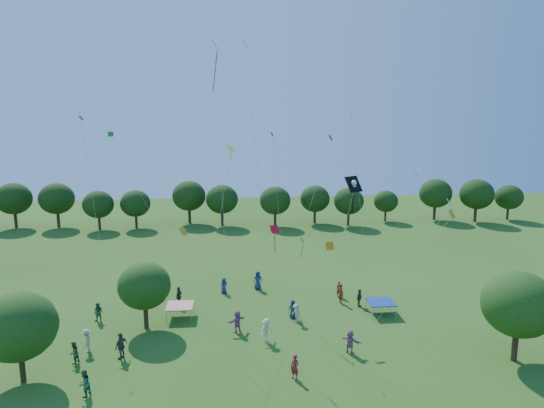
{
  "coord_description": "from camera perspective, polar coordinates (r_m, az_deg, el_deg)",
  "views": [
    {
      "loc": [
        -2.97,
        -17.43,
        16.94
      ],
      "look_at": [
        0.0,
        14.0,
        11.0
      ],
      "focal_mm": 32.0,
      "sensor_mm": 36.0,
      "label": 1
    }
  ],
  "objects": [
    {
      "name": "small_kite_12",
      "position": [
        33.28,
        -2.2,
        9.01
      ],
      "size": [
        1.88,
        2.13,
        20.42
      ],
      "color": "#1597D8"
    },
    {
      "name": "crowd_person_6",
      "position": [
        41.51,
        2.47,
        -12.23
      ],
      "size": [
        0.8,
        0.45,
        1.61
      ],
      "primitive_type": "imported",
      "rotation": [
        0.0,
        0.0,
        0.02
      ],
      "color": "navy",
      "rests_on": "ground"
    },
    {
      "name": "crowd_person_9",
      "position": [
        38.52,
        -20.96,
        -14.8
      ],
      "size": [
        0.53,
        1.12,
        1.69
      ],
      "primitive_type": "imported",
      "rotation": [
        0.0,
        0.0,
        4.74
      ],
      "color": "#B0AD8D",
      "rests_on": "ground"
    },
    {
      "name": "small_kite_10",
      "position": [
        31.83,
        -8.37,
        -5.57
      ],
      "size": [
        6.35,
        2.3,
        8.5
      ],
      "color": "orange"
    },
    {
      "name": "small_kite_3",
      "position": [
        46.92,
        -16.33,
        3.53
      ],
      "size": [
        7.42,
        4.46,
        13.93
      ],
      "color": "#178125"
    },
    {
      "name": "small_kite_0",
      "position": [
        33.81,
        0.32,
        -4.48
      ],
      "size": [
        0.78,
        0.69,
        7.97
      ],
      "color": "red"
    },
    {
      "name": "crowd_person_0",
      "position": [
        47.77,
        -1.68,
        -8.95
      ],
      "size": [
        0.95,
        0.58,
        1.83
      ],
      "primitive_type": "imported",
      "rotation": [
        0.0,
        0.0,
        6.39
      ],
      "color": "navy",
      "rests_on": "ground"
    },
    {
      "name": "crowd_person_4",
      "position": [
        44.62,
        -10.9,
        -10.62
      ],
      "size": [
        0.81,
        1.15,
        1.8
      ],
      "primitive_type": "imported",
      "rotation": [
        0.0,
        0.0,
        4.37
      ],
      "color": "#3E3431",
      "rests_on": "ground"
    },
    {
      "name": "small_kite_7",
      "position": [
        35.9,
        18.9,
        -2.06
      ],
      "size": [
        5.28,
        1.02,
        9.79
      ],
      "color": "#0EBBD5"
    },
    {
      "name": "crowd_person_12",
      "position": [
        47.01,
        -5.68,
        -9.52
      ],
      "size": [
        0.87,
        0.72,
        1.54
      ],
      "primitive_type": "imported",
      "rotation": [
        0.0,
        0.0,
        0.48
      ],
      "color": "navy",
      "rests_on": "ground"
    },
    {
      "name": "near_tree_west",
      "position": [
        35.19,
        -27.71,
        -12.64
      ],
      "size": [
        4.81,
        4.81,
        5.92
      ],
      "color": "#422B19",
      "rests_on": "ground"
    },
    {
      "name": "small_kite_9",
      "position": [
        40.83,
        19.42,
        -2.34
      ],
      "size": [
        5.67,
        2.52,
        8.13
      ],
      "color": "orange"
    },
    {
      "name": "small_kite_11",
      "position": [
        38.39,
        3.13,
        -5.73
      ],
      "size": [
        2.13,
        0.82,
        6.0
      ],
      "color": "green"
    },
    {
      "name": "pirate_kite",
      "position": [
        30.41,
        9.5,
        1.89
      ],
      "size": [
        2.14,
        3.0,
        11.78
      ],
      "color": "black"
    },
    {
      "name": "crowd_person_7",
      "position": [
        32.98,
        2.7,
        -18.6
      ],
      "size": [
        0.73,
        0.7,
        1.65
      ],
      "primitive_type": "imported",
      "rotation": [
        0.0,
        0.0,
        5.57
      ],
      "color": "maroon",
      "rests_on": "ground"
    },
    {
      "name": "crowd_person_13",
      "position": [
        44.88,
        8.12,
        -10.37
      ],
      "size": [
        0.54,
        0.75,
        1.84
      ],
      "primitive_type": "imported",
      "rotation": [
        0.0,
        0.0,
        1.72
      ],
      "color": "maroon",
      "rests_on": "ground"
    },
    {
      "name": "crowd_person_2",
      "position": [
        37.29,
        -22.28,
        -15.88
      ],
      "size": [
        0.68,
        0.86,
        1.55
      ],
      "primitive_type": "imported",
      "rotation": [
        0.0,
        0.0,
        4.31
      ],
      "color": "#255635",
      "rests_on": "ground"
    },
    {
      "name": "near_tree_north",
      "position": [
        39.99,
        -14.79,
        -9.28
      ],
      "size": [
        4.14,
        4.14,
        5.42
      ],
      "color": "#422B19",
      "rests_on": "ground"
    },
    {
      "name": "small_kite_1",
      "position": [
        38.44,
        6.11,
        -5.75
      ],
      "size": [
        4.4,
        1.44,
        5.71
      ],
      "color": "orange"
    },
    {
      "name": "small_kite_13",
      "position": [
        39.0,
        15.17,
        -0.71
      ],
      "size": [
        2.35,
        3.48,
        11.29
      ],
      "color": "#8C1996"
    },
    {
      "name": "crowd_person_14",
      "position": [
        43.22,
        -19.74,
        -11.91
      ],
      "size": [
        0.87,
        0.57,
        1.63
      ],
      "primitive_type": "imported",
      "rotation": [
        0.0,
        0.0,
        -0.18
      ],
      "color": "#26583C",
      "rests_on": "ground"
    },
    {
      "name": "tent_blue",
      "position": [
        43.26,
        12.7,
        -11.19
      ],
      "size": [
        2.2,
        2.2,
        1.1
      ],
      "color": "navy",
      "rests_on": "ground"
    },
    {
      "name": "near_tree_east",
      "position": [
        37.63,
        27.05,
        -10.47
      ],
      "size": [
        4.96,
        4.96,
        6.37
      ],
      "color": "#422B19",
      "rests_on": "ground"
    },
    {
      "name": "crowd_person_11",
      "position": [
        36.42,
        9.19,
        -15.69
      ],
      "size": [
        1.55,
        1.54,
        1.72
      ],
      "primitive_type": "imported",
      "rotation": [
        0.0,
        0.0,
        2.36
      ],
      "color": "#A9628D",
      "rests_on": "ground"
    },
    {
      "name": "crowd_person_1",
      "position": [
        46.33,
        7.84,
        -9.88
      ],
      "size": [
        0.68,
        0.59,
        1.53
      ],
      "primitive_type": "imported",
      "rotation": [
        0.0,
        0.0,
        3.6
      ],
      "color": "maroon",
      "rests_on": "ground"
    },
    {
      "name": "crowd_person_5",
      "position": [
        39.09,
        -4.12,
        -13.61
      ],
      "size": [
        1.69,
        1.47,
        1.79
      ],
      "primitive_type": "imported",
      "rotation": [
        0.0,
        0.0,
        3.78
      ],
      "color": "#9F5C87",
      "rests_on": "ground"
    },
    {
      "name": "small_kite_5",
      "position": [
        42.53,
        -20.68,
        3.23
      ],
      "size": [
        3.17,
        6.64,
        15.42
      ],
      "color": "#9E1A85"
    },
    {
      "name": "crowd_person_8",
      "position": [
        33.26,
        -21.22,
        -19.06
      ],
      "size": [
        0.77,
        0.95,
        1.7
      ],
      "primitive_type": "imported",
      "rotation": [
        0.0,
        0.0,
        4.27
      ],
      "color": "#2B643C",
      "rests_on": "ground"
    },
    {
      "name": "small_kite_6",
      "position": [
        39.61,
        9.69,
        6.35
      ],
      "size": [
        2.17,
        1.01,
        16.2
      ],
      "color": "white"
    },
    {
      "name": "crowd_person_10",
      "position": [
        44.41,
        10.23,
        -10.82
      ],
      "size": [
        0.92,
        1.01,
        1.61
      ],
      "primitive_type": "imported",
      "rotation": [
        0.0,
        0.0,
        0.9
      ],
      "color": "#413A34",
      "rests_on": "ground"
    },
    {
      "name": "small_kite_2",
      "position": [
        36.94,
        -5.44,
        3.0
      ],
      "size": [
        2.68,
        1.58,
        13.25
      ],
      "color": "#E7FB16"
    },
    {
      "name": "crowd_person_15",
      "position": [
        40.69,
        2.87,
        -12.71
      ],
      "size": [
        0.93,
        1.16,
        1.62
      ],
      "primitive_type": "imported",
      "rotation": [
        0.0,
        0.0,
        5.22
      ],
      "color": "#B8B693",
      "rests_on": "ground"
    },
    {
      "name": "crowd_person_3",
      "position": [
        37.52,
        -0.66,
        -14.63
      ],
      "size": [
        1.24,
        1.21,
        1.83
      ],
      "primitive_type": "imported",
      "rotation": [
        0.0,
        0.0,
        0.75
      ],
      "color": "beige",
      "rests_on": "ground"
    },
    {
      "name": "red_high_kite",
      "position": [
        36.82,
        -6.49,
        12.68
      ],
      "size": [
        0.98,
        7.08,
        21.05
      ],
      "color": "red"
    },
    {
      "name": "small_kite_4",
      "position": [
        40.68,
        0.53,
        2.03
      ],
      "size": [
        1.42,
        0.93,
        14.09
      ],
      "color": "#1136B1"
    },
    {
      "name": "tent_red_stripe",
      "position": [
        42.2,
        -10.79,
        -11.68
      ],
      "size": [
        2.2,
        2.2,
        1.1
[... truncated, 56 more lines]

